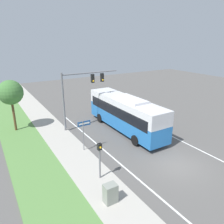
{
  "coord_description": "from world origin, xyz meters",
  "views": [
    {
      "loc": [
        -11.87,
        -9.86,
        9.37
      ],
      "look_at": [
        -0.52,
        8.77,
        1.91
      ],
      "focal_mm": 35.0,
      "sensor_mm": 36.0,
      "label": 1
    }
  ],
  "objects_px": {
    "bus": "(125,112)",
    "street_sign": "(84,130)",
    "pedestrian_signal": "(100,155)",
    "signal_gantry": "(81,88)",
    "utility_cabinet": "(110,193)"
  },
  "relations": [
    {
      "from": "pedestrian_signal",
      "to": "utility_cabinet",
      "type": "height_order",
      "value": "pedestrian_signal"
    },
    {
      "from": "street_sign",
      "to": "utility_cabinet",
      "type": "height_order",
      "value": "street_sign"
    },
    {
      "from": "utility_cabinet",
      "to": "pedestrian_signal",
      "type": "bearing_deg",
      "value": 75.85
    },
    {
      "from": "signal_gantry",
      "to": "pedestrian_signal",
      "type": "bearing_deg",
      "value": -106.84
    },
    {
      "from": "bus",
      "to": "pedestrian_signal",
      "type": "height_order",
      "value": "bus"
    },
    {
      "from": "signal_gantry",
      "to": "pedestrian_signal",
      "type": "xyz_separation_m",
      "value": [
        -2.78,
        -9.17,
        -2.52
      ]
    },
    {
      "from": "pedestrian_signal",
      "to": "utility_cabinet",
      "type": "bearing_deg",
      "value": -104.15
    },
    {
      "from": "pedestrian_signal",
      "to": "street_sign",
      "type": "xyz_separation_m",
      "value": [
        0.76,
        4.25,
        0.04
      ]
    },
    {
      "from": "street_sign",
      "to": "utility_cabinet",
      "type": "distance_m",
      "value": 6.89
    },
    {
      "from": "signal_gantry",
      "to": "utility_cabinet",
      "type": "distance_m",
      "value": 12.61
    },
    {
      "from": "signal_gantry",
      "to": "utility_cabinet",
      "type": "bearing_deg",
      "value": -106.29
    },
    {
      "from": "street_sign",
      "to": "utility_cabinet",
      "type": "xyz_separation_m",
      "value": [
        -1.36,
        -6.64,
        -1.22
      ]
    },
    {
      "from": "bus",
      "to": "street_sign",
      "type": "distance_m",
      "value": 5.91
    },
    {
      "from": "signal_gantry",
      "to": "utility_cabinet",
      "type": "height_order",
      "value": "signal_gantry"
    },
    {
      "from": "pedestrian_signal",
      "to": "bus",
      "type": "bearing_deg",
      "value": 44.21
    }
  ]
}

